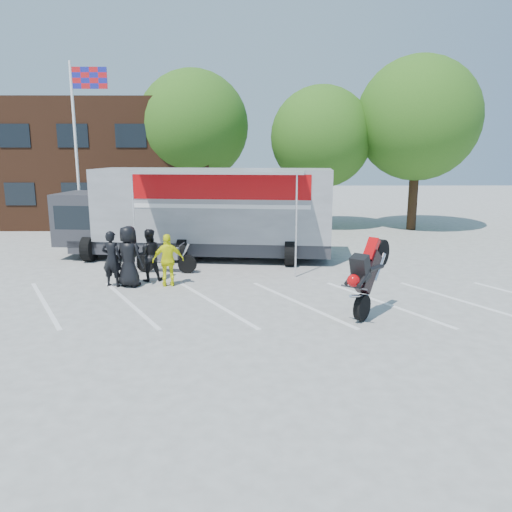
{
  "coord_description": "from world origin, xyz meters",
  "views": [
    {
      "loc": [
        1.28,
        -12.55,
        4.23
      ],
      "look_at": [
        1.38,
        1.32,
        1.3
      ],
      "focal_mm": 35.0,
      "sensor_mm": 36.0,
      "label": 1
    }
  ],
  "objects_px": {
    "spectator_leather_a": "(129,256)",
    "spectator_leather_c": "(149,255)",
    "tree_right": "(418,119)",
    "transporter_truck": "(203,258)",
    "tree_mid": "(321,137)",
    "stunt_bike_rider": "(374,314)",
    "tree_left": "(193,126)",
    "parked_motorcycle": "(167,273)",
    "flagpole": "(81,132)",
    "spectator_hivis": "(168,260)",
    "spectator_leather_b": "(112,259)"
  },
  "relations": [
    {
      "from": "spectator_leather_b",
      "to": "spectator_leather_c",
      "type": "relative_size",
      "value": 1.03
    },
    {
      "from": "tree_left",
      "to": "tree_mid",
      "type": "distance_m",
      "value": 7.1
    },
    {
      "from": "spectator_leather_b",
      "to": "spectator_hivis",
      "type": "distance_m",
      "value": 1.77
    },
    {
      "from": "spectator_leather_a",
      "to": "spectator_leather_c",
      "type": "distance_m",
      "value": 0.85
    },
    {
      "from": "stunt_bike_rider",
      "to": "spectator_leather_b",
      "type": "bearing_deg",
      "value": -161.71
    },
    {
      "from": "tree_mid",
      "to": "stunt_bike_rider",
      "type": "bearing_deg",
      "value": -91.91
    },
    {
      "from": "flagpole",
      "to": "spectator_leather_b",
      "type": "height_order",
      "value": "flagpole"
    },
    {
      "from": "tree_left",
      "to": "tree_mid",
      "type": "height_order",
      "value": "tree_left"
    },
    {
      "from": "stunt_bike_rider",
      "to": "spectator_leather_c",
      "type": "height_order",
      "value": "spectator_leather_c"
    },
    {
      "from": "tree_right",
      "to": "tree_left",
      "type": "bearing_deg",
      "value": 172.87
    },
    {
      "from": "flagpole",
      "to": "tree_mid",
      "type": "height_order",
      "value": "flagpole"
    },
    {
      "from": "tree_mid",
      "to": "tree_right",
      "type": "distance_m",
      "value": 5.11
    },
    {
      "from": "stunt_bike_rider",
      "to": "tree_left",
      "type": "bearing_deg",
      "value": 150.58
    },
    {
      "from": "flagpole",
      "to": "tree_right",
      "type": "height_order",
      "value": "tree_right"
    },
    {
      "from": "tree_left",
      "to": "stunt_bike_rider",
      "type": "relative_size",
      "value": 3.87
    },
    {
      "from": "spectator_leather_a",
      "to": "spectator_leather_c",
      "type": "xyz_separation_m",
      "value": [
        0.49,
        0.68,
        -0.1
      ]
    },
    {
      "from": "flagpole",
      "to": "spectator_hivis",
      "type": "xyz_separation_m",
      "value": [
        4.85,
        -7.12,
        -4.21
      ]
    },
    {
      "from": "tree_mid",
      "to": "spectator_hivis",
      "type": "relative_size",
      "value": 4.58
    },
    {
      "from": "spectator_leather_c",
      "to": "spectator_hivis",
      "type": "xyz_separation_m",
      "value": [
        0.74,
        -0.65,
        -0.03
      ]
    },
    {
      "from": "flagpole",
      "to": "spectator_leather_b",
      "type": "relative_size",
      "value": 4.47
    },
    {
      "from": "tree_mid",
      "to": "spectator_leather_a",
      "type": "bearing_deg",
      "value": -122.09
    },
    {
      "from": "spectator_hivis",
      "to": "spectator_leather_a",
      "type": "bearing_deg",
      "value": -10.69
    },
    {
      "from": "tree_right",
      "to": "spectator_leather_a",
      "type": "height_order",
      "value": "tree_right"
    },
    {
      "from": "spectator_leather_a",
      "to": "spectator_leather_b",
      "type": "relative_size",
      "value": 1.09
    },
    {
      "from": "tree_right",
      "to": "spectator_leather_c",
      "type": "distance_m",
      "value": 17.1
    },
    {
      "from": "tree_left",
      "to": "tree_mid",
      "type": "xyz_separation_m",
      "value": [
        7.0,
        -1.0,
        -0.62
      ]
    },
    {
      "from": "tree_mid",
      "to": "tree_right",
      "type": "height_order",
      "value": "tree_right"
    },
    {
      "from": "spectator_leather_c",
      "to": "stunt_bike_rider",
      "type": "bearing_deg",
      "value": 138.33
    },
    {
      "from": "spectator_leather_a",
      "to": "spectator_hivis",
      "type": "distance_m",
      "value": 1.24
    },
    {
      "from": "spectator_leather_a",
      "to": "spectator_leather_c",
      "type": "height_order",
      "value": "spectator_leather_a"
    },
    {
      "from": "tree_right",
      "to": "transporter_truck",
      "type": "relative_size",
      "value": 0.82
    },
    {
      "from": "tree_left",
      "to": "flagpole",
      "type": "bearing_deg",
      "value": -125.28
    },
    {
      "from": "spectator_hivis",
      "to": "flagpole",
      "type": "bearing_deg",
      "value": -67.85
    },
    {
      "from": "flagpole",
      "to": "transporter_truck",
      "type": "bearing_deg",
      "value": -27.4
    },
    {
      "from": "spectator_leather_a",
      "to": "spectator_leather_b",
      "type": "xyz_separation_m",
      "value": [
        -0.54,
        -0.01,
        -0.08
      ]
    },
    {
      "from": "tree_right",
      "to": "flagpole",
      "type": "bearing_deg",
      "value": -164.52
    },
    {
      "from": "tree_mid",
      "to": "spectator_leather_b",
      "type": "distance_m",
      "value": 15.19
    },
    {
      "from": "stunt_bike_rider",
      "to": "transporter_truck",
      "type": "bearing_deg",
      "value": 164.77
    },
    {
      "from": "tree_left",
      "to": "spectator_leather_c",
      "type": "bearing_deg",
      "value": -90.6
    },
    {
      "from": "tree_mid",
      "to": "spectator_leather_a",
      "type": "distance_m",
      "value": 14.88
    },
    {
      "from": "flagpole",
      "to": "spectator_leather_a",
      "type": "xyz_separation_m",
      "value": [
        3.63,
        -7.15,
        -4.08
      ]
    },
    {
      "from": "parked_motorcycle",
      "to": "spectator_leather_a",
      "type": "distance_m",
      "value": 2.23
    },
    {
      "from": "stunt_bike_rider",
      "to": "spectator_hivis",
      "type": "distance_m",
      "value": 6.6
    },
    {
      "from": "stunt_bike_rider",
      "to": "flagpole",
      "type": "bearing_deg",
      "value": 175.57
    },
    {
      "from": "tree_mid",
      "to": "spectator_leather_c",
      "type": "relative_size",
      "value": 4.42
    },
    {
      "from": "flagpole",
      "to": "tree_right",
      "type": "xyz_separation_m",
      "value": [
        16.24,
        4.5,
        0.82
      ]
    },
    {
      "from": "tree_right",
      "to": "spectator_leather_c",
      "type": "relative_size",
      "value": 5.25
    },
    {
      "from": "parked_motorcycle",
      "to": "spectator_leather_a",
      "type": "relative_size",
      "value": 1.13
    },
    {
      "from": "parked_motorcycle",
      "to": "spectator_leather_c",
      "type": "relative_size",
      "value": 1.27
    },
    {
      "from": "tree_left",
      "to": "spectator_leather_a",
      "type": "height_order",
      "value": "tree_left"
    }
  ]
}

